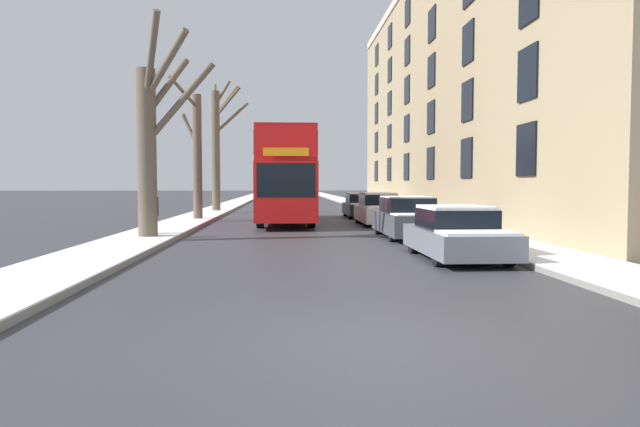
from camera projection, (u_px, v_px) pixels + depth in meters
name	position (u px, v px, depth m)	size (l,w,h in m)	color
ground_plane	(360.00, 340.00, 6.84)	(320.00, 320.00, 0.00)	#38383D
sidewalk_left	(239.00, 201.00, 59.32)	(2.22, 130.00, 0.16)	gray
sidewalk_right	(346.00, 201.00, 60.02)	(2.22, 130.00, 0.16)	gray
terrace_facade_right	(496.00, 87.00, 32.52)	(9.10, 39.98, 14.79)	tan
bare_tree_left_0	(151.00, 140.00, 18.62)	(2.58, 2.68, 7.15)	brown
bare_tree_left_1	(196.00, 154.00, 28.45)	(1.31, 2.99, 6.98)	brown
bare_tree_left_2	(217.00, 144.00, 37.24)	(2.41, 2.98, 8.66)	brown
double_decker_bus	(286.00, 173.00, 27.56)	(2.57, 10.96, 4.27)	red
parked_car_0	(457.00, 234.00, 14.26)	(1.85, 4.18, 1.33)	slate
parked_car_1	(408.00, 218.00, 19.99)	(1.82, 4.58, 1.45)	#474C56
parked_car_2	(378.00, 210.00, 26.23)	(1.74, 4.38, 1.48)	silver
parked_car_3	(361.00, 206.00, 32.18)	(1.73, 4.36, 1.39)	black
pedestrian_left_sidewalk	(153.00, 212.00, 19.78)	(0.36, 0.36, 1.65)	black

